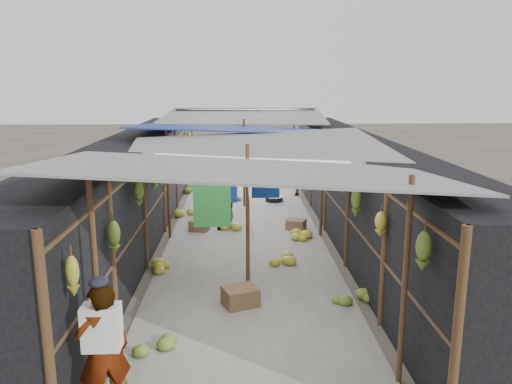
{
  "coord_description": "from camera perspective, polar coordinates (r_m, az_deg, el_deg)",
  "views": [
    {
      "loc": [
        -0.14,
        -5.44,
        3.61
      ],
      "look_at": [
        0.23,
        5.33,
        1.25
      ],
      "focal_mm": 35.0,
      "sensor_mm": 36.0,
      "label": 1
    }
  ],
  "objects": [
    {
      "name": "stall_left",
      "position": [
        12.46,
        -13.77,
        0.6
      ],
      "size": [
        1.4,
        15.0,
        2.3
      ],
      "primitive_type": "cube",
      "color": "black",
      "rests_on": "ground"
    },
    {
      "name": "aisle_slab",
      "position": [
        12.47,
        -1.22,
        -4.43
      ],
      "size": [
        3.6,
        16.0,
        0.02
      ],
      "primitive_type": "cube",
      "color": "#9E998E",
      "rests_on": "ground"
    },
    {
      "name": "black_basin",
      "position": [
        15.5,
        2.08,
        -0.82
      ],
      "size": [
        0.55,
        0.55,
        0.16
      ],
      "primitive_type": "cylinder",
      "color": "black",
      "rests_on": "ground"
    },
    {
      "name": "hanging_bananas",
      "position": [
        11.98,
        -1.54,
        2.96
      ],
      "size": [
        3.95,
        14.11,
        0.79
      ],
      "color": "gold",
      "rests_on": "ground"
    },
    {
      "name": "vendor_elderly",
      "position": [
        5.88,
        -17.04,
        -16.98
      ],
      "size": [
        0.68,
        0.59,
        1.56
      ],
      "primitive_type": "imported",
      "rotation": [
        0.0,
        0.0,
        3.62
      ],
      "color": "white",
      "rests_on": "ground"
    },
    {
      "name": "shopper_blue",
      "position": [
        12.45,
        -3.06,
        -1.24
      ],
      "size": [
        0.82,
        0.73,
        1.38
      ],
      "primitive_type": "imported",
      "rotation": [
        0.0,
        0.0,
        0.38
      ],
      "color": "#204AA4",
      "rests_on": "ground"
    },
    {
      "name": "stall_right",
      "position": [
        12.52,
        11.21,
        0.78
      ],
      "size": [
        1.4,
        15.0,
        2.3
      ],
      "primitive_type": "cube",
      "color": "black",
      "rests_on": "ground"
    },
    {
      "name": "crate_back",
      "position": [
        12.5,
        -6.51,
        -3.83
      ],
      "size": [
        0.52,
        0.46,
        0.29
      ],
      "primitive_type": "cube",
      "rotation": [
        0.0,
        0.0,
        -0.21
      ],
      "color": "brown",
      "rests_on": "ground"
    },
    {
      "name": "crate_near",
      "position": [
        8.39,
        -1.79,
        -11.9
      ],
      "size": [
        0.67,
        0.61,
        0.33
      ],
      "primitive_type": "cube",
      "rotation": [
        0.0,
        0.0,
        0.38
      ],
      "color": "brown",
      "rests_on": "ground"
    },
    {
      "name": "vendor_seated",
      "position": [
        16.24,
        4.59,
        1.29
      ],
      "size": [
        0.53,
        0.73,
        1.01
      ],
      "primitive_type": "imported",
      "rotation": [
        0.0,
        0.0,
        -1.31
      ],
      "color": "#443F3B",
      "rests_on": "ground"
    },
    {
      "name": "market_canopy",
      "position": [
        12.34,
        -1.17,
        6.75
      ],
      "size": [
        5.62,
        15.2,
        2.77
      ],
      "color": "brown",
      "rests_on": "ground"
    },
    {
      "name": "floor_bananas",
      "position": [
        11.22,
        -2.66,
        -5.59
      ],
      "size": [
        3.99,
        10.85,
        0.34
      ],
      "color": "olive",
      "rests_on": "ground"
    },
    {
      "name": "crate_mid",
      "position": [
        12.56,
        4.59,
        -3.74
      ],
      "size": [
        0.56,
        0.51,
        0.27
      ],
      "primitive_type": "cube",
      "rotation": [
        0.0,
        0.0,
        -0.4
      ],
      "color": "brown",
      "rests_on": "ground"
    }
  ]
}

